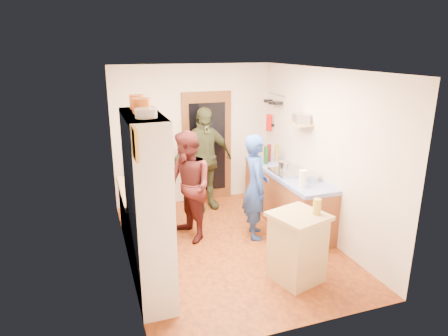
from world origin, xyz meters
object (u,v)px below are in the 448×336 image
island_base (297,249)px  person_back (204,159)px  right_counter_base (286,198)px  hutch_body (148,208)px  person_left (188,186)px  person_hob (258,187)px

island_base → person_back: (-0.43, 2.69, 0.51)m
person_back → right_counter_base: bearing=-48.9°
hutch_body → right_counter_base: size_ratio=1.00×
right_counter_base → person_back: size_ratio=1.17×
right_counter_base → island_base: bearing=-113.2°
person_back → island_base: bearing=-87.1°
person_left → person_hob: bearing=58.2°
person_back → person_left: bearing=-124.0°
hutch_body → person_left: 1.52m
island_base → person_back: size_ratio=0.46×
person_left → right_counter_base: bearing=76.9°
right_counter_base → person_left: 1.76m
island_base → person_left: person_left is taller
island_base → right_counter_base: bearing=66.8°
island_base → person_back: person_back is taller
person_back → person_hob: bearing=-78.5°
island_base → person_left: (-1.00, 1.61, 0.42)m
island_base → person_left: 1.94m
person_hob → person_back: person_back is taller
person_left → person_back: bearing=137.9°
right_counter_base → person_back: person_back is taller
person_hob → person_back: 1.48m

